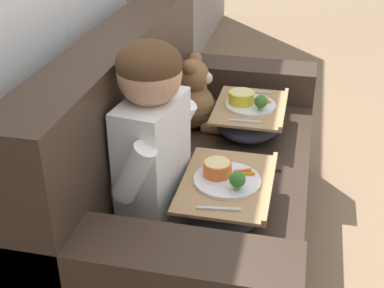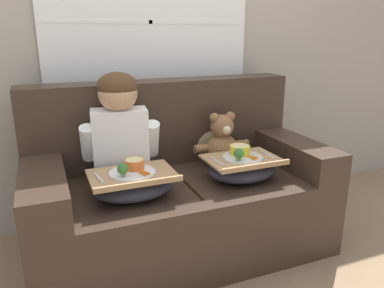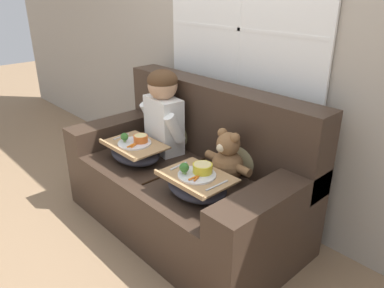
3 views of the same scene
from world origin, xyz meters
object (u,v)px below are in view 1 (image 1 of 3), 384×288
Objects in this scene: couch at (185,182)px; lap_tray_teddy at (250,117)px; lap_tray_child at (227,195)px; teddy_bear at (193,98)px; throw_pillow_behind_teddy at (160,92)px; child_figure at (152,120)px; throw_pillow_behind_child at (112,160)px.

lap_tray_teddy is (0.33, -0.23, 0.19)m from couch.
teddy_bear is at bearing 22.30° from lap_tray_child.
lap_tray_child is at bearing -144.64° from couch.
child_figure is (-0.65, -0.16, 0.18)m from throw_pillow_behind_teddy.
couch is 5.12× the size of throw_pillow_behind_teddy.
throw_pillow_behind_teddy is at bearing 33.32° from lap_tray_child.
couch is 4.09× the size of lap_tray_teddy.
lap_tray_teddy is (-0.00, -0.43, -0.09)m from throw_pillow_behind_teddy.
lap_tray_child is (0.00, -0.43, -0.09)m from throw_pillow_behind_child.
throw_pillow_behind_child is at bearing 180.00° from throw_pillow_behind_teddy.
throw_pillow_behind_teddy reaches higher than lap_tray_teddy.
teddy_bear is 0.89× the size of lap_tray_teddy.
teddy_bear is (0.65, -0.00, -0.20)m from child_figure.
throw_pillow_behind_child is 0.95× the size of teddy_bear.
child_figure is at bearing -90.06° from throw_pillow_behind_child.
throw_pillow_behind_teddy is 0.77× the size of lap_tray_child.
throw_pillow_behind_teddy is (0.65, 0.00, 0.00)m from throw_pillow_behind_child.
teddy_bear reaches higher than throw_pillow_behind_teddy.
couch is at bearing -31.18° from throw_pillow_behind_child.
lap_tray_teddy is (0.65, -0.43, -0.09)m from throw_pillow_behind_child.
couch is at bearing -173.69° from teddy_bear.
child_figure is (-0.00, -0.16, 0.18)m from throw_pillow_behind_child.
throw_pillow_behind_child is 0.24m from child_figure.
throw_pillow_behind_teddy is 0.54× the size of child_figure.
throw_pillow_behind_child is at bearing 90.01° from lap_tray_child.
throw_pillow_behind_teddy is at bearing 13.58° from child_figure.
couch is 0.42m from teddy_bear.
teddy_bear is at bearing -90.06° from throw_pillow_behind_teddy.
lap_tray_child is (-0.65, -0.43, -0.09)m from throw_pillow_behind_teddy.
child_figure reaches higher than couch.
throw_pillow_behind_child is 1.05× the size of throw_pillow_behind_teddy.
couch is at bearing -6.95° from child_figure.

